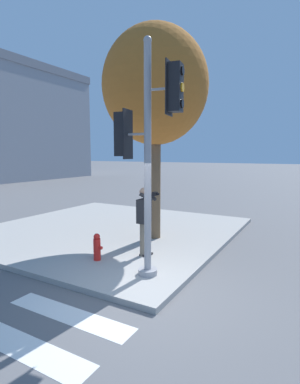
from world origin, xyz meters
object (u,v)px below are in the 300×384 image
object	(u,v)px
person_photographer	(144,215)
fire_hydrant	(97,247)
traffic_signal_pole	(148,141)
street_tree	(155,87)

from	to	relation	value
person_photographer	fire_hydrant	xyz separation A→B (m)	(-0.88, 0.81, -0.72)
traffic_signal_pole	person_photographer	bearing A→B (deg)	33.69
person_photographer	fire_hydrant	bearing A→B (deg)	137.37
traffic_signal_pole	fire_hydrant	size ratio (longest dim) A/B	7.32
street_tree	fire_hydrant	xyz separation A→B (m)	(-2.43, 0.27, -4.15)
street_tree	fire_hydrant	bearing A→B (deg)	173.64
traffic_signal_pole	person_photographer	size ratio (longest dim) A/B	2.80
traffic_signal_pole	fire_hydrant	xyz separation A→B (m)	(0.14, 1.50, -2.50)
person_photographer	street_tree	world-z (taller)	street_tree
traffic_signal_pole	street_tree	distance (m)	3.30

